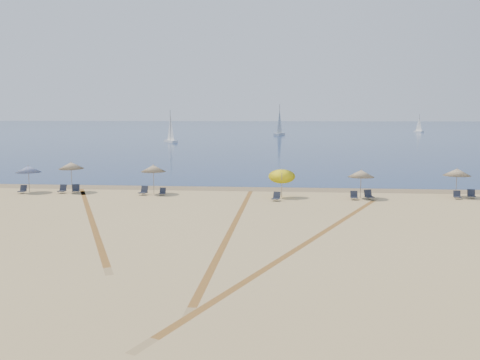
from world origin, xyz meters
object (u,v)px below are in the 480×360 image
object	(u,v)px
sailboat_0	(171,133)
chair_1	(62,189)
chair_8	(457,195)
umbrella_1	(71,166)
chair_2	(76,189)
chair_4	(163,192)
umbrella_4	(361,174)
chair_9	(471,194)
chair_7	(369,195)
chair_6	(354,196)
umbrella_3	(282,173)
sailboat_1	(419,127)
chair_3	(144,191)
chair_5	(276,197)
umbrella_5	(457,172)
sailboat_2	(279,126)
chair_0	(23,190)
umbrella_0	(28,169)
umbrella_2	(153,168)

from	to	relation	value
sailboat_0	chair_1	bearing A→B (deg)	-120.09
chair_8	umbrella_1	bearing A→B (deg)	-173.03
chair_2	chair_4	distance (m)	7.52
umbrella_4	chair_9	size ratio (longest dim) A/B	3.04
chair_7	chair_4	bearing A→B (deg)	161.02
chair_2	chair_6	xyz separation A→B (m)	(22.75, -1.38, -0.02)
umbrella_3	sailboat_1	size ratio (longest dim) A/B	0.41
chair_7	chair_2	bearing A→B (deg)	160.41
umbrella_3	chair_7	distance (m)	6.93
chair_3	chair_6	xyz separation A→B (m)	(16.82, -0.87, -0.03)
umbrella_3	chair_5	distance (m)	2.28
umbrella_4	chair_3	size ratio (longest dim) A/B	2.76
chair_1	chair_7	bearing A→B (deg)	0.88
umbrella_1	chair_9	distance (m)	32.62
chair_5	sailboat_1	distance (m)	155.76
umbrella_5	sailboat_0	size ratio (longest dim) A/B	0.32
chair_2	chair_7	distance (m)	23.95
sailboat_2	umbrella_1	bearing A→B (deg)	-80.52
chair_1	chair_8	size ratio (longest dim) A/B	1.02
chair_0	chair_7	size ratio (longest dim) A/B	0.80
umbrella_0	sailboat_0	world-z (taller)	sailboat_0
chair_7	sailboat_1	bearing A→B (deg)	56.94
umbrella_5	chair_9	xyz separation A→B (m)	(1.02, -0.49, -1.68)
umbrella_2	umbrella_5	xyz separation A→B (m)	(24.39, 0.50, -0.13)
chair_3	chair_6	bearing A→B (deg)	11.27
umbrella_0	chair_0	distance (m)	1.79
umbrella_4	chair_6	distance (m)	1.89
umbrella_0	chair_6	bearing A→B (deg)	-2.97
chair_7	umbrella_3	bearing A→B (deg)	161.70
umbrella_0	sailboat_0	distance (m)	73.34
chair_0	chair_6	xyz separation A→B (m)	(27.09, -0.80, -0.01)
chair_1	chair_8	bearing A→B (deg)	2.54
umbrella_2	sailboat_2	size ratio (longest dim) A/B	0.26
umbrella_5	chair_8	size ratio (longest dim) A/B	3.37
umbrella_1	chair_7	size ratio (longest dim) A/B	3.06
umbrella_1	chair_7	distance (m)	24.57
umbrella_0	umbrella_2	xyz separation A→B (m)	(10.68, 0.10, 0.15)
chair_0	sailboat_2	xyz separation A→B (m)	(20.43, 115.55, 2.56)
umbrella_2	chair_0	size ratio (longest dim) A/B	3.63
chair_2	chair_7	bearing A→B (deg)	-21.26
umbrella_5	sailboat_2	xyz separation A→B (m)	(-14.92, 114.37, 0.88)
chair_0	chair_9	distance (m)	36.38
umbrella_2	chair_5	world-z (taller)	umbrella_2
chair_1	chair_4	size ratio (longest dim) A/B	1.16
umbrella_3	chair_9	bearing A→B (deg)	3.90
umbrella_1	chair_1	world-z (taller)	umbrella_1
chair_4	sailboat_2	xyz separation A→B (m)	(8.59, 115.48, 2.59)
chair_8	chair_9	distance (m)	1.33
umbrella_5	chair_3	size ratio (longest dim) A/B	2.80
umbrella_4	chair_2	size ratio (longest dim) A/B	2.72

